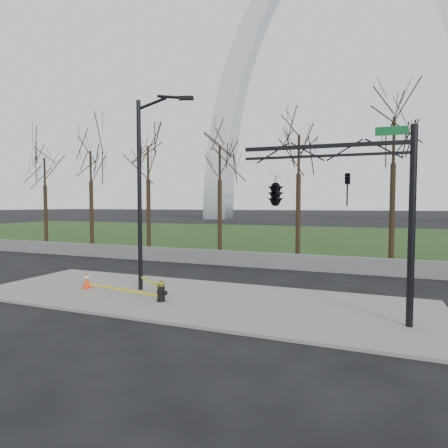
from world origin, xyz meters
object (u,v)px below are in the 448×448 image
at_px(street_light, 145,181).
at_px(traffic_signal_mast, 299,190).
at_px(traffic_cone, 87,280).
at_px(fire_hydrant, 161,291).

xyz_separation_m(street_light, traffic_signal_mast, (6.66, -1.32, -0.55)).
distance_m(traffic_cone, street_light, 5.00).
bearing_deg(traffic_signal_mast, street_light, 164.96).
xyz_separation_m(fire_hydrant, traffic_cone, (-4.12, 0.67, -0.04)).
relative_size(fire_hydrant, traffic_signal_mast, 0.13).
relative_size(fire_hydrant, traffic_cone, 1.20).
height_order(fire_hydrant, traffic_cone, fire_hydrant).
distance_m(traffic_cone, traffic_signal_mast, 9.93).
bearing_deg(traffic_cone, fire_hydrant, -9.23).
distance_m(fire_hydrant, traffic_cone, 4.18).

